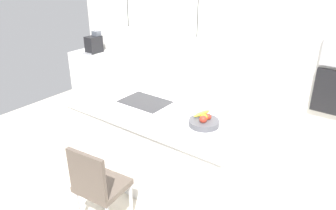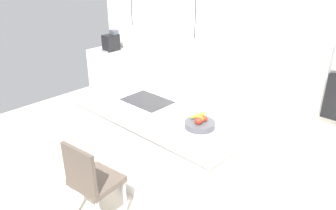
{
  "view_description": "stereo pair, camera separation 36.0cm",
  "coord_description": "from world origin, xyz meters",
  "views": [
    {
      "loc": [
        2.06,
        -2.64,
        2.49
      ],
      "look_at": [
        0.1,
        0.0,
        1.0
      ],
      "focal_mm": 34.8,
      "sensor_mm": 36.0,
      "label": 1
    },
    {
      "loc": [
        2.34,
        -2.41,
        2.49
      ],
      "look_at": [
        0.1,
        0.0,
        1.0
      ],
      "focal_mm": 34.8,
      "sensor_mm": 36.0,
      "label": 2
    }
  ],
  "objects": [
    {
      "name": "pendant_light_left",
      "position": [
        -0.44,
        0.0,
        1.72
      ],
      "size": [
        0.18,
        0.18,
        0.78
      ],
      "color": "silver"
    },
    {
      "name": "faucet",
      "position": [
        -0.24,
        0.21,
        1.1
      ],
      "size": [
        0.02,
        0.17,
        0.22
      ],
      "color": "silver",
      "rests_on": "kitchen_island"
    },
    {
      "name": "kitchen_island",
      "position": [
        0.0,
        0.0,
        0.48
      ],
      "size": [
        2.14,
        1.08,
        0.95
      ],
      "color": "white",
      "rests_on": "ground"
    },
    {
      "name": "coffee_machine",
      "position": [
        -2.55,
        1.28,
        1.05
      ],
      "size": [
        0.2,
        0.35,
        0.38
      ],
      "color": "black",
      "rests_on": "side_counter"
    },
    {
      "name": "pendant_light_right",
      "position": [
        0.44,
        0.0,
        1.72
      ],
      "size": [
        0.18,
        0.18,
        0.78
      ],
      "color": "silver"
    },
    {
      "name": "chair_near",
      "position": [
        0.01,
        -1.01,
        0.52
      ],
      "size": [
        0.49,
        0.46,
        0.92
      ],
      "color": "brown",
      "rests_on": "ground"
    },
    {
      "name": "sink_basin",
      "position": [
        -0.24,
        0.0,
        0.95
      ],
      "size": [
        0.56,
        0.4,
        0.02
      ],
      "primitive_type": "cube",
      "color": "#2D2D30",
      "rests_on": "kitchen_island"
    },
    {
      "name": "floor",
      "position": [
        0.0,
        0.0,
        0.0
      ],
      "size": [
        6.6,
        6.6,
        0.0
      ],
      "primitive_type": "plane",
      "color": "beige",
      "rests_on": "ground"
    },
    {
      "name": "side_counter",
      "position": [
        -2.4,
        1.28,
        0.45
      ],
      "size": [
        1.1,
        0.6,
        0.89
      ],
      "primitive_type": "cube",
      "color": "white",
      "rests_on": "ground"
    },
    {
      "name": "back_wall",
      "position": [
        0.0,
        1.65,
        1.3
      ],
      "size": [
        6.0,
        0.1,
        2.6
      ],
      "primitive_type": "cube",
      "color": "silver",
      "rests_on": "ground"
    },
    {
      "name": "fruit_bowl",
      "position": [
        0.62,
        -0.1,
        1.0
      ],
      "size": [
        0.31,
        0.31,
        0.15
      ],
      "color": "#4C4C51",
      "rests_on": "kitchen_island"
    }
  ]
}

